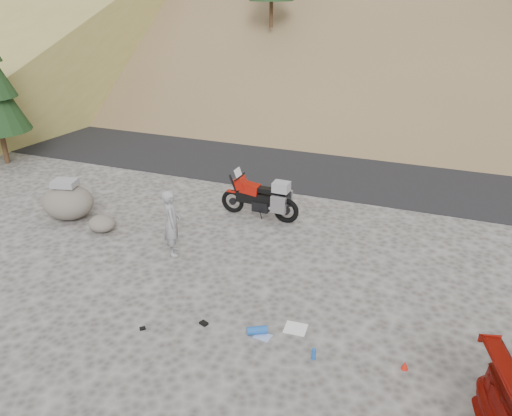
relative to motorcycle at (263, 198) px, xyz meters
The scene contains 13 objects.
ground 3.60m from the motorcycle, 81.59° to the right, with size 140.00×140.00×0.00m, color #484543.
road 5.55m from the motorcycle, 84.60° to the left, with size 120.00×7.00×0.05m, color black.
motorcycle is the anchor object (origin of this frame).
man 3.07m from the motorcycle, 117.12° to the right, with size 0.62×0.41×1.70m, color gray.
boulder 5.53m from the motorcycle, 159.30° to the right, with size 1.53×1.32×1.15m.
small_rock 4.46m from the motorcycle, 148.49° to the right, with size 0.88×0.83×0.44m.
gear_white_cloth 5.06m from the motorcycle, 62.39° to the right, with size 0.43×0.38×0.01m, color white.
gear_blue_mat 5.16m from the motorcycle, 70.96° to the right, with size 0.16×0.16×0.40m, color #1C53AA.
gear_bottle 5.92m from the motorcycle, 60.79° to the right, with size 0.08×0.08×0.22m, color #1C53AA.
gear_funnel 6.58m from the motorcycle, 47.35° to the right, with size 0.13×0.13×0.16m, color red.
gear_glove_a 5.03m from the motorcycle, 83.37° to the right, with size 0.16×0.11×0.05m, color black.
gear_glove_b 5.58m from the motorcycle, 94.96° to the right, with size 0.11×0.08×0.04m, color black.
gear_blue_cloth 5.25m from the motorcycle, 69.79° to the right, with size 0.32×0.24×0.01m, color #8BA4D7.
Camera 1 is at (3.89, -8.59, 6.29)m, focal length 35.00 mm.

